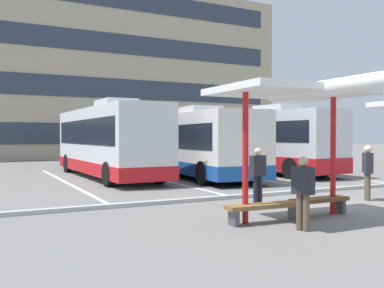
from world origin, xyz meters
The scene contains 16 objects.
ground_plane centered at (0.00, 0.00, 0.00)m, with size 160.00×160.00×0.00m, color slate.
terminal_building centered at (0.04, 33.66, 8.26)m, with size 38.79×10.52×19.24m.
coach_bus_0 centered at (-3.94, 11.20, 1.76)m, with size 2.71×10.96×3.71m.
coach_bus_1 centered at (0.18, 10.62, 1.62)m, with size 3.55×12.68×3.46m.
coach_bus_2 centered at (4.42, 10.03, 1.71)m, with size 3.34×10.45×3.67m.
lane_stripe_0 centered at (-6.20, 9.81, 0.00)m, with size 0.16×14.00×0.01m, color white.
lane_stripe_1 centered at (-2.07, 9.81, 0.00)m, with size 0.16×14.00×0.01m, color white.
lane_stripe_2 centered at (2.07, 9.81, 0.00)m, with size 0.16×14.00×0.01m, color white.
lane_stripe_3 centered at (6.20, 9.81, 0.00)m, with size 0.16×14.00×0.01m, color white.
waiting_shelter_0 centered at (-2.79, -1.39, 3.02)m, with size 3.73×4.22×3.27m.
bench_0 centered at (-3.69, -1.27, 0.34)m, with size 1.99×0.53×0.45m.
bench_1 centered at (-1.89, -1.14, 0.34)m, with size 1.72×0.45×0.45m.
platform_kerb centered at (0.00, 2.33, 0.06)m, with size 44.00×0.24×0.12m, color #ADADA8.
waiting_passenger_1 centered at (-2.20, 1.09, 0.97)m, with size 0.50×0.27×1.68m.
waiting_passenger_2 centered at (1.29, 0.09, 1.01)m, with size 0.47×0.54×1.74m.
waiting_passenger_3 centered at (-3.47, -2.31, 0.91)m, with size 0.35×0.50×1.59m.
Camera 1 is at (-9.69, -9.29, 2.02)m, focal length 39.73 mm.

